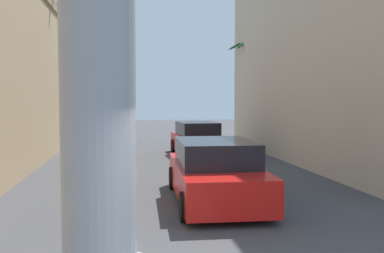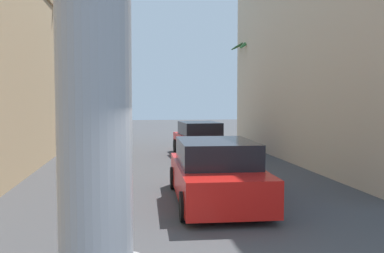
# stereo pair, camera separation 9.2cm
# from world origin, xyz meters

# --- Properties ---
(ground_plane) EXTENTS (83.77, 83.77, 0.00)m
(ground_plane) POSITION_xyz_m (0.00, 10.00, 0.00)
(ground_plane) COLOR #424244
(building_right) EXTENTS (7.76, 16.74, 11.76)m
(building_right) POSITION_xyz_m (8.94, 13.93, 5.89)
(building_right) COLOR #C6B293
(building_right) RESTS_ON ground
(street_lamp) EXTENTS (2.28, 0.28, 7.53)m
(street_lamp) POSITION_xyz_m (5.39, 7.18, 4.50)
(street_lamp) COLOR #59595E
(street_lamp) RESTS_ON ground
(car_lead) EXTENTS (2.22, 4.84, 1.56)m
(car_lead) POSITION_xyz_m (0.80, 7.03, 0.74)
(car_lead) COLOR black
(car_lead) RESTS_ON ground
(car_far) EXTENTS (2.12, 4.49, 1.56)m
(car_far) POSITION_xyz_m (1.82, 15.98, 0.74)
(car_far) COLOR black
(car_far) RESTS_ON ground
(palm_tree_far_left) EXTENTS (3.07, 3.00, 8.00)m
(palm_tree_far_left) POSITION_xyz_m (-5.62, 17.13, 4.98)
(palm_tree_far_left) COLOR brown
(palm_tree_far_left) RESTS_ON ground
(palm_tree_far_right) EXTENTS (2.61, 2.73, 6.21)m
(palm_tree_far_right) POSITION_xyz_m (5.73, 20.76, 3.93)
(palm_tree_far_right) COLOR brown
(palm_tree_far_right) RESTS_ON ground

